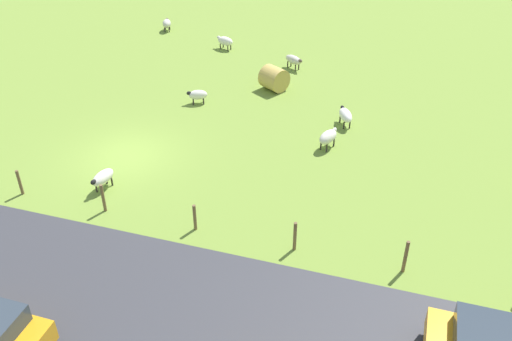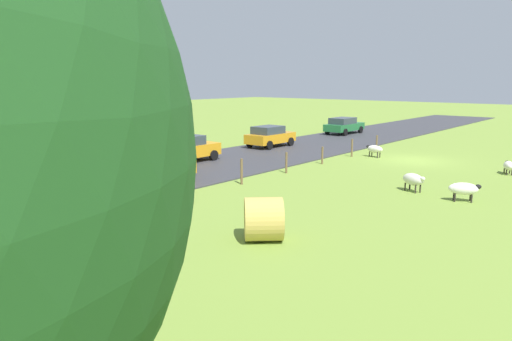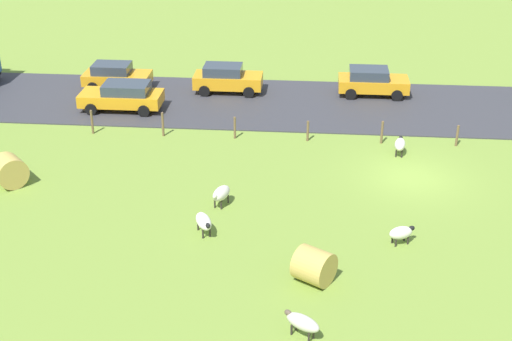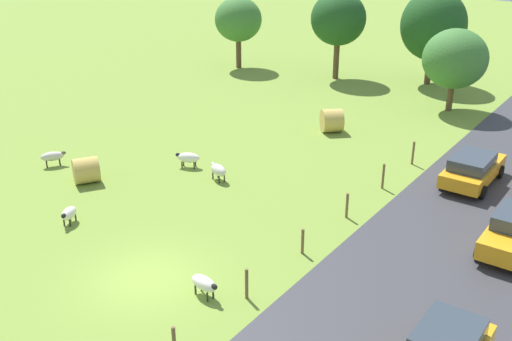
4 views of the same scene
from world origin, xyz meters
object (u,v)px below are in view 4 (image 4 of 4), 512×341
at_px(hay_bale_1, 332,121).
at_px(tree_0, 338,19).
at_px(tree_4, 434,25).
at_px(sheep_6, 188,158).
at_px(car_3, 473,168).
at_px(tree_1, 238,20).
at_px(tree_2, 455,59).
at_px(sheep_0, 218,170).
at_px(sheep_4, 53,156).
at_px(sheep_3, 204,283).
at_px(hay_bale_0, 86,170).
at_px(sheep_5, 69,214).

bearing_deg(hay_bale_1, tree_0, 117.70).
height_order(hay_bale_1, tree_4, tree_4).
bearing_deg(sheep_6, car_3, 26.89).
relative_size(sheep_6, tree_4, 0.19).
height_order(tree_1, tree_2, tree_1).
height_order(sheep_0, sheep_4, sheep_0).
relative_size(sheep_3, hay_bale_0, 1.01).
distance_m(sheep_3, hay_bale_0, 11.63).
bearing_deg(tree_1, tree_2, -3.71).
bearing_deg(hay_bale_0, sheep_3, -20.13).
relative_size(sheep_0, hay_bale_0, 1.01).
relative_size(sheep_0, sheep_4, 1.01).
relative_size(sheep_3, tree_4, 0.18).
bearing_deg(car_3, tree_2, 114.40).
xyz_separation_m(sheep_0, tree_0, (-4.72, 20.57, 4.06)).
relative_size(sheep_4, tree_0, 0.19).
bearing_deg(sheep_6, tree_2, 65.99).
xyz_separation_m(sheep_4, car_3, (18.54, 10.41, 0.32)).
xyz_separation_m(sheep_6, hay_bale_1, (3.39, 9.16, 0.15)).
relative_size(tree_1, tree_4, 0.82).
bearing_deg(sheep_0, tree_1, 124.54).
bearing_deg(sheep_6, tree_1, 120.01).
distance_m(sheep_0, sheep_5, 7.60).
xyz_separation_m(sheep_6, tree_1, (-10.70, 18.53, 3.42)).
relative_size(hay_bale_1, tree_4, 0.20).
xyz_separation_m(hay_bale_0, tree_0, (0.44, 24.50, 3.99)).
relative_size(tree_0, tree_1, 1.15).
bearing_deg(sheep_3, sheep_4, 162.77).
bearing_deg(tree_2, hay_bale_0, -116.02).
height_order(hay_bale_0, car_3, car_3).
bearing_deg(hay_bale_1, tree_2, 62.06).
height_order(sheep_6, tree_4, tree_4).
distance_m(hay_bale_1, tree_1, 17.23).
xyz_separation_m(tree_1, car_3, (23.37, -12.10, -3.10)).
bearing_deg(tree_0, tree_2, -15.76).
relative_size(sheep_4, hay_bale_1, 0.91).
xyz_separation_m(hay_bale_0, car_3, (15.51, 10.74, 0.23)).
distance_m(sheep_6, tree_2, 19.20).
relative_size(tree_0, tree_2, 1.23).
bearing_deg(hay_bale_1, tree_1, 146.38).
distance_m(tree_0, tree_1, 8.49).
bearing_deg(hay_bale_1, car_3, -16.42).
xyz_separation_m(sheep_5, tree_2, (7.81, 24.93, 3.00)).
xyz_separation_m(sheep_0, sheep_3, (5.76, -7.93, -0.03)).
relative_size(sheep_0, tree_1, 0.22).
bearing_deg(sheep_3, sheep_0, 125.99).
bearing_deg(hay_bale_1, sheep_3, -74.98).
bearing_deg(sheep_3, tree_4, 97.29).
relative_size(tree_2, car_3, 1.20).
bearing_deg(hay_bale_0, hay_bale_1, 65.18).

